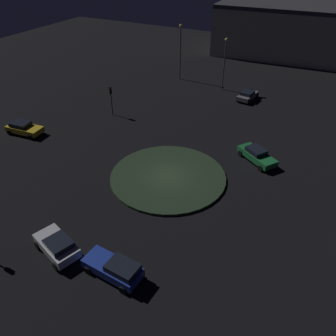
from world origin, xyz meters
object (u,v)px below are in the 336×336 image
(car_silver, at_px, (57,245))
(streetlamp_east, at_px, (225,58))
(car_yellow, at_px, (24,128))
(car_blue, at_px, (115,268))
(store_building, at_px, (319,32))
(car_green, at_px, (257,155))
(streetlamp_northeast, at_px, (180,44))
(car_grey, at_px, (248,95))
(traffic_light_northeast, at_px, (111,95))

(car_silver, height_order, streetlamp_east, streetlamp_east)
(car_yellow, relative_size, car_blue, 1.02)
(car_yellow, distance_m, store_building, 55.46)
(car_green, distance_m, streetlamp_northeast, 26.47)
(car_green, bearing_deg, streetlamp_northeast, 168.22)
(car_yellow, bearing_deg, car_grey, 41.56)
(car_green, xyz_separation_m, car_grey, (15.46, 5.47, -0.03))
(car_blue, bearing_deg, traffic_light_northeast, -50.68)
(streetlamp_northeast, bearing_deg, car_silver, -168.10)
(car_green, height_order, traffic_light_northeast, traffic_light_northeast)
(car_yellow, height_order, car_grey, car_yellow)
(car_grey, relative_size, traffic_light_northeast, 1.07)
(car_silver, distance_m, car_grey, 35.07)
(streetlamp_east, distance_m, streetlamp_northeast, 7.95)
(car_grey, xyz_separation_m, streetlamp_east, (2.19, 4.65, 4.19))
(car_grey, xyz_separation_m, traffic_light_northeast, (-13.10, 14.54, 2.06))
(car_silver, distance_m, streetlamp_northeast, 39.29)
(car_yellow, bearing_deg, car_green, 9.30)
(car_silver, bearing_deg, car_grey, -78.45)
(car_blue, xyz_separation_m, store_building, (60.81, -5.06, 3.88))
(streetlamp_east, bearing_deg, car_silver, -179.67)
(car_blue, xyz_separation_m, traffic_light_northeast, (21.47, 15.11, 1.97))
(car_blue, bearing_deg, store_building, -90.58)
(traffic_light_northeast, bearing_deg, car_yellow, -89.76)
(car_blue, bearing_deg, car_green, -100.18)
(streetlamp_east, distance_m, store_building, 26.16)
(car_silver, relative_size, streetlamp_east, 0.56)
(car_yellow, relative_size, car_green, 0.96)
(car_blue, xyz_separation_m, streetlamp_east, (36.76, 5.23, 4.10))
(car_grey, bearing_deg, car_green, -152.10)
(car_blue, xyz_separation_m, car_grey, (34.57, 0.58, -0.09))
(streetlamp_northeast, bearing_deg, store_building, -38.38)
(car_blue, height_order, streetlamp_northeast, streetlamp_northeast)
(car_yellow, relative_size, streetlamp_east, 0.59)
(car_grey, bearing_deg, streetlamp_northeast, 83.28)
(car_blue, relative_size, car_grey, 1.06)
(car_blue, distance_m, streetlamp_east, 37.36)
(car_yellow, distance_m, car_silver, 20.78)
(car_yellow, height_order, car_silver, car_silver)
(car_yellow, bearing_deg, car_silver, -42.19)
(car_yellow, height_order, car_blue, car_blue)
(car_green, relative_size, streetlamp_east, 0.61)
(car_silver, height_order, streetlamp_northeast, streetlamp_northeast)
(car_silver, relative_size, car_grey, 1.03)
(car_green, bearing_deg, car_grey, 144.09)
(car_green, bearing_deg, traffic_light_northeast, -152.13)
(streetlamp_northeast, height_order, store_building, store_building)
(store_building, bearing_deg, car_grey, 75.02)
(car_yellow, xyz_separation_m, car_grey, (22.25, -21.01, -0.06))
(streetlamp_northeast, bearing_deg, car_green, -136.38)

